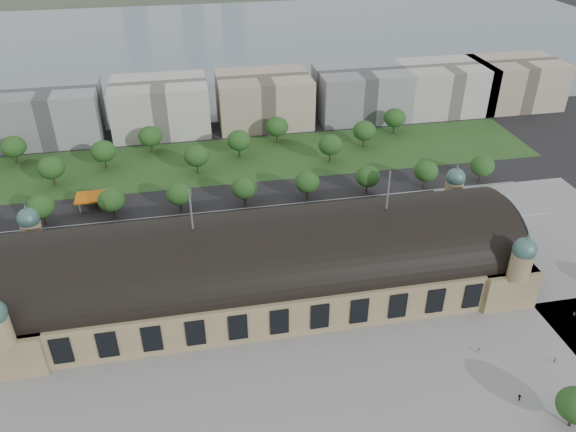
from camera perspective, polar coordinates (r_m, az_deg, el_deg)
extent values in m
plane|color=black|center=(170.12, -2.09, -7.81)|extent=(900.00, 900.00, 0.00)
cube|color=#9E8D62|center=(166.38, -2.13, -6.21)|extent=(150.00, 40.00, 12.00)
cube|color=#9E8D62|center=(172.05, -24.98, -8.27)|extent=(16.00, 43.00, 12.00)
cube|color=#9E8D62|center=(186.38, 18.69, -3.47)|extent=(16.00, 43.00, 12.00)
cylinder|color=black|center=(162.77, -2.17, -4.54)|extent=(144.00, 37.60, 37.60)
cylinder|color=black|center=(185.04, 20.74, -1.19)|extent=(1.20, 32.00, 32.00)
cylinder|color=#9E8D62|center=(183.21, -24.49, -1.70)|extent=(6.00, 6.00, 8.00)
sphere|color=#416963|center=(180.52, -24.87, -0.24)|extent=(6.40, 6.40, 6.40)
cone|color=#416963|center=(178.63, -25.16, 0.85)|extent=(1.00, 1.00, 2.50)
cylinder|color=#9E8D62|center=(196.73, 16.43, 2.34)|extent=(6.00, 6.00, 8.00)
sphere|color=#416963|center=(194.22, 16.67, 3.76)|extent=(6.40, 6.40, 6.40)
cone|color=#416963|center=(192.47, 16.85, 4.81)|extent=(1.00, 1.00, 2.50)
cylinder|color=#9E8D62|center=(166.67, 22.53, -4.67)|extent=(6.00, 6.00, 8.00)
sphere|color=#416963|center=(163.70, 22.91, -3.11)|extent=(6.40, 6.40, 6.40)
cone|color=#416963|center=(161.62, 23.20, -1.94)|extent=(1.00, 1.00, 2.50)
cylinder|color=#59595B|center=(150.88, -9.84, 0.64)|extent=(0.50, 0.50, 12.00)
cylinder|color=#59595B|center=(160.31, 10.15, 2.58)|extent=(0.50, 0.50, 12.00)
cube|color=gray|center=(141.12, 5.19, -18.49)|extent=(190.00, 48.00, 0.12)
cube|color=gray|center=(208.56, 27.14, -3.51)|extent=(56.00, 100.00, 0.12)
cube|color=black|center=(199.76, -9.53, -1.60)|extent=(260.00, 26.00, 0.10)
cube|color=#294D1E|center=(247.86, -9.02, 5.37)|extent=(300.00, 45.00, 0.10)
cube|color=#C6620B|center=(220.99, -19.03, 1.88)|extent=(14.00, 9.00, 0.70)
cube|color=#59595B|center=(227.35, -18.26, 1.99)|extent=(7.00, 5.00, 3.20)
cylinder|color=#59595B|center=(225.89, -20.22, 1.58)|extent=(0.50, 0.50, 4.40)
cylinder|color=#59595B|center=(224.13, -17.46, 1.87)|extent=(0.50, 0.50, 4.40)
cylinder|color=#59595B|center=(220.38, -20.40, 0.76)|extent=(0.50, 0.50, 4.40)
cylinder|color=#59595B|center=(218.58, -17.58, 1.05)|extent=(0.50, 0.50, 4.40)
cube|color=slate|center=(441.89, -8.62, 17.13)|extent=(700.00, 320.00, 0.08)
cube|color=gray|center=(286.56, -22.95, 9.54)|extent=(45.00, 32.00, 24.00)
cube|color=#BAB8B1|center=(280.23, -12.82, 10.80)|extent=(45.00, 32.00, 24.00)
cube|color=tan|center=(282.75, -2.49, 11.74)|extent=(45.00, 32.00, 24.00)
cube|color=gray|center=(293.88, 7.41, 12.29)|extent=(45.00, 32.00, 24.00)
cube|color=#BAB8B1|center=(310.51, 15.54, 12.48)|extent=(45.00, 32.00, 24.00)
cube|color=tan|center=(329.77, 21.97, 12.45)|extent=(45.00, 32.00, 24.00)
cylinder|color=#2D2116|center=(217.94, -23.52, -0.33)|extent=(0.70, 0.70, 4.32)
ellipsoid|color=#1C4719|center=(215.43, -23.81, 0.86)|extent=(9.60, 9.60, 8.16)
cylinder|color=#2D2116|center=(213.40, -17.29, 0.31)|extent=(0.70, 0.70, 4.32)
ellipsoid|color=#1C4719|center=(210.83, -17.51, 1.54)|extent=(9.60, 9.60, 8.16)
cylinder|color=#2D2116|center=(211.50, -10.87, 0.97)|extent=(0.70, 0.70, 4.32)
ellipsoid|color=#1C4719|center=(208.91, -11.01, 2.21)|extent=(9.60, 9.60, 8.16)
cylinder|color=#2D2116|center=(212.31, -4.41, 1.62)|extent=(0.70, 0.70, 4.32)
ellipsoid|color=#1C4719|center=(209.73, -4.47, 2.86)|extent=(9.60, 9.60, 8.16)
cylinder|color=#2D2116|center=(215.80, 1.93, 2.23)|extent=(0.70, 0.70, 4.32)
ellipsoid|color=#1C4719|center=(213.27, 1.95, 3.47)|extent=(9.60, 9.60, 8.16)
cylinder|color=#2D2116|center=(221.85, 7.99, 2.79)|extent=(0.70, 0.70, 4.32)
ellipsoid|color=#1C4719|center=(219.39, 8.09, 4.00)|extent=(9.60, 9.60, 8.16)
cylinder|color=#2D2116|center=(230.26, 13.68, 3.29)|extent=(0.70, 0.70, 4.32)
ellipsoid|color=#1C4719|center=(227.88, 13.84, 4.46)|extent=(9.60, 9.60, 8.16)
cylinder|color=#2D2116|center=(240.77, 18.92, 3.72)|extent=(0.70, 0.70, 4.32)
ellipsoid|color=#1C4719|center=(238.50, 19.14, 4.84)|extent=(9.60, 9.60, 8.16)
cylinder|color=#2D2116|center=(269.56, -25.83, 5.25)|extent=(0.70, 0.70, 4.68)
ellipsoid|color=#1C4719|center=(267.37, -26.11, 6.34)|extent=(10.40, 10.40, 8.84)
cylinder|color=#2D2116|center=(243.83, -22.64, 3.35)|extent=(0.70, 0.70, 4.68)
ellipsoid|color=#1C4719|center=(241.41, -22.92, 4.54)|extent=(10.40, 10.40, 8.84)
cylinder|color=#2D2116|center=(251.05, -18.02, 5.10)|extent=(0.70, 0.70, 4.68)
ellipsoid|color=#1C4719|center=(248.70, -18.24, 6.28)|extent=(10.40, 10.40, 8.84)
cylinder|color=#2D2116|center=(260.02, -13.67, 6.71)|extent=(0.70, 0.70, 4.68)
ellipsoid|color=#1C4719|center=(257.75, -13.83, 7.86)|extent=(10.40, 10.40, 8.84)
cylinder|color=#2D2116|center=(237.83, -9.17, 4.81)|extent=(0.70, 0.70, 4.68)
ellipsoid|color=#1C4719|center=(235.35, -9.29, 6.06)|extent=(10.40, 10.40, 8.84)
cylinder|color=#2D2116|center=(249.61, -4.95, 6.45)|extent=(0.70, 0.70, 4.68)
ellipsoid|color=#1C4719|center=(247.24, -5.02, 7.65)|extent=(10.40, 10.40, 8.84)
cylinder|color=#2D2116|center=(262.78, -1.12, 7.90)|extent=(0.70, 0.70, 4.68)
ellipsoid|color=#1C4719|center=(260.53, -1.13, 9.05)|extent=(10.40, 10.40, 8.84)
cylinder|color=#2D2116|center=(245.30, 4.27, 6.01)|extent=(0.70, 0.70, 4.68)
ellipsoid|color=#1C4719|center=(242.90, 4.33, 7.23)|extent=(10.40, 10.40, 8.84)
cylinder|color=#2D2116|center=(260.92, 7.67, 7.44)|extent=(0.70, 0.70, 4.68)
ellipsoid|color=#1C4719|center=(258.66, 7.76, 8.59)|extent=(10.40, 10.40, 8.84)
cylinder|color=#2D2116|center=(277.48, 10.69, 8.68)|extent=(0.70, 0.70, 4.68)
ellipsoid|color=#1C4719|center=(275.35, 10.80, 9.77)|extent=(10.40, 10.40, 8.84)
cylinder|color=#2D2116|center=(149.70, 26.83, -18.00)|extent=(0.70, 0.70, 3.96)
imported|color=black|center=(198.89, -20.23, -3.26)|extent=(5.04, 2.68, 1.35)
imported|color=maroon|center=(200.03, -14.24, -1.91)|extent=(5.02, 2.08, 1.45)
imported|color=navy|center=(199.30, 0.33, -0.96)|extent=(3.97, 1.64, 1.34)
imported|color=#4F5256|center=(207.74, 4.81, 0.39)|extent=(4.17, 1.79, 1.34)
imported|color=black|center=(193.94, -22.59, -4.78)|extent=(4.21, 3.45, 1.35)
imported|color=maroon|center=(191.31, -18.92, -4.44)|extent=(6.30, 4.73, 1.59)
imported|color=#181E44|center=(193.27, -23.02, -5.01)|extent=(5.20, 4.28, 1.42)
imported|color=#4E4F55|center=(189.84, -15.67, -4.18)|extent=(4.06, 2.86, 1.28)
imported|color=white|center=(188.80, -13.10, -3.93)|extent=(5.16, 3.51, 1.61)
imported|color=gray|center=(185.29, -10.12, -4.33)|extent=(5.78, 4.43, 1.46)
imported|color=black|center=(185.34, -11.15, -4.41)|extent=(6.03, 4.29, 1.62)
imported|color=red|center=(193.80, -10.96, -2.24)|extent=(13.52, 4.06, 3.71)
imported|color=silver|center=(190.01, -5.49, -2.55)|extent=(12.52, 3.09, 3.48)
imported|color=silver|center=(195.96, 4.40, -1.36)|extent=(11.68, 3.03, 3.23)
imported|color=gray|center=(159.24, 18.80, -12.85)|extent=(0.78, 0.47, 1.57)
imported|color=gray|center=(163.87, 25.47, -13.10)|extent=(0.70, 0.68, 1.62)
imported|color=gray|center=(180.84, 27.06, -8.83)|extent=(0.92, 1.02, 1.83)
imported|color=gray|center=(150.87, 22.42, -16.73)|extent=(0.94, 1.38, 1.96)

